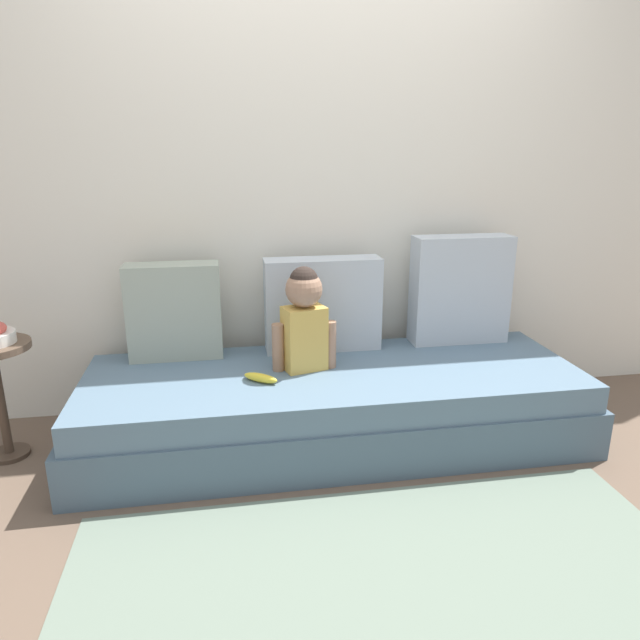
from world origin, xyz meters
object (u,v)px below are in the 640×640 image
at_px(throw_pillow_center, 323,304).
at_px(banana, 261,378).
at_px(throw_pillow_right, 460,290).
at_px(couch, 334,405).
at_px(toddler, 304,316).
at_px(throw_pillow_left, 175,311).

bearing_deg(throw_pillow_center, banana, -131.49).
bearing_deg(throw_pillow_center, throw_pillow_right, 0.00).
height_order(couch, throw_pillow_right, throw_pillow_right).
xyz_separation_m(throw_pillow_right, banana, (-1.09, -0.40, -0.26)).
height_order(couch, toddler, toddler).
bearing_deg(couch, throw_pillow_left, 157.04).
bearing_deg(toddler, throw_pillow_center, 63.48).
relative_size(throw_pillow_left, toddler, 0.96).
bearing_deg(banana, toddler, 30.52).
bearing_deg(banana, throw_pillow_right, 20.02).
xyz_separation_m(couch, throw_pillow_center, (0.00, 0.31, 0.42)).
xyz_separation_m(throw_pillow_center, toddler, (-0.13, -0.27, 0.02)).
xyz_separation_m(couch, toddler, (-0.13, 0.04, 0.44)).
distance_m(couch, throw_pillow_left, 0.90).
relative_size(couch, toddler, 4.83).
height_order(throw_pillow_left, toddler, toddler).
bearing_deg(banana, throw_pillow_left, 134.32).
distance_m(throw_pillow_right, banana, 1.19).
bearing_deg(throw_pillow_center, throw_pillow_left, 180.00).
bearing_deg(toddler, banana, -149.48).
height_order(couch, throw_pillow_left, throw_pillow_left).
relative_size(couch, banana, 13.98).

